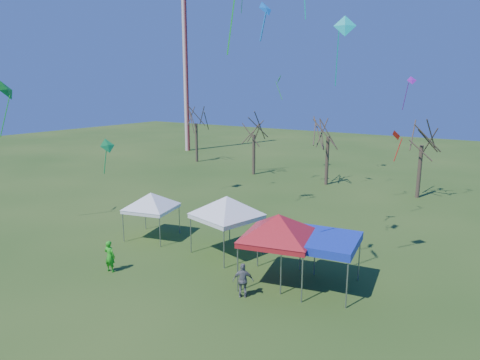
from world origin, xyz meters
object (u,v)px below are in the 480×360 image
object	(u,v)px
tree_3	(424,126)
person_grey	(243,280)
tent_red	(279,219)
tree_0	(196,109)
tree_1	(254,120)
tent_white_mid	(227,200)
tent_blue	(322,241)
radio_mast	(185,63)
person_green	(110,256)
tent_white_west	(151,196)
tree_2	(329,119)

from	to	relation	value
tree_3	person_grey	distance (m)	23.69
tent_red	person_grey	xyz separation A→B (m)	(-0.61, -2.11, -2.43)
tree_0	tent_red	xyz separation A→B (m)	(24.73, -24.16, -3.26)
tree_1	person_grey	size ratio (longest dim) A/B	4.71
tent_white_mid	tent_blue	size ratio (longest dim) A/B	1.18
radio_mast	tree_1	size ratio (longest dim) A/B	3.31
tent_red	person_green	distance (m)	8.89
radio_mast	tent_blue	bearing A→B (deg)	-41.63
tree_1	person_grey	world-z (taller)	tree_1
tent_white_west	tent_red	size ratio (longest dim) A/B	0.83
tree_2	person_grey	distance (m)	24.56
tent_white_west	tent_red	bearing A→B (deg)	-7.27
radio_mast	person_green	bearing A→B (deg)	-54.95
tree_3	tent_white_west	world-z (taller)	tree_3
tree_0	tent_red	distance (m)	34.73
tree_0	tree_3	size ratio (longest dim) A/B	1.07
tree_1	radio_mast	bearing A→B (deg)	151.52
tree_0	tent_red	size ratio (longest dim) A/B	1.91
tree_1	person_green	size ratio (longest dim) A/B	4.55
tree_3	person_green	world-z (taller)	tree_3
tree_0	tent_white_west	size ratio (longest dim) A/B	2.29
tree_1	tent_white_mid	world-z (taller)	tree_1
radio_mast	tent_blue	xyz separation A→B (m)	(33.81, -30.05, -10.21)
tent_white_mid	person_grey	distance (m)	5.72
tree_3	tent_white_mid	distance (m)	20.36
tree_2	person_grey	bearing A→B (deg)	-76.36
tent_white_mid	radio_mast	bearing A→B (deg)	133.60
tent_white_west	tent_blue	xyz separation A→B (m)	(11.51, -0.49, -0.41)
tree_3	person_green	distance (m)	26.88
tent_blue	tree_0	bearing A→B (deg)	138.68
tree_2	person_green	distance (m)	25.40
person_grey	radio_mast	bearing A→B (deg)	-77.26
tree_0	tent_white_mid	bearing A→B (deg)	-47.56
person_grey	tree_2	bearing A→B (deg)	-107.18
tent_white_mid	tent_blue	world-z (taller)	tent_white_mid
tree_0	tent_blue	world-z (taller)	tree_0
tree_0	person_grey	world-z (taller)	tree_0
tent_white_mid	tree_0	bearing A→B (deg)	132.44
tree_1	tree_3	world-z (taller)	tree_3
tree_1	tent_white_mid	distance (m)	22.49
tent_red	tree_0	bearing A→B (deg)	135.67
radio_mast	person_grey	xyz separation A→B (m)	(31.28, -32.89, -11.70)
tree_1	tree_3	size ratio (longest dim) A/B	0.95
tent_red	person_green	world-z (taller)	tent_red
radio_mast	person_green	distance (m)	43.59
radio_mast	tree_0	size ratio (longest dim) A/B	2.96
tent_white_mid	person_green	bearing A→B (deg)	-123.98
tree_0	tree_1	xyz separation A→B (m)	(10.08, -2.73, -0.70)
tent_blue	tree_3	bearing A→B (deg)	89.36
tree_2	tent_red	bearing A→B (deg)	-73.53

